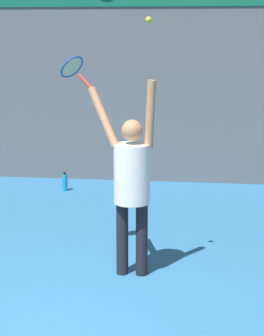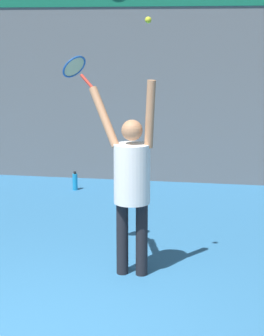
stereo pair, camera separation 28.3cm
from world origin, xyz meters
name	(u,v)px [view 1 (the left image)]	position (x,y,z in m)	size (l,w,h in m)	color
back_wall	(128,38)	(0.00, 6.17, 2.50)	(18.00, 0.10, 5.00)	slate
tennis_player	(132,178)	(0.61, 1.84, 1.08)	(0.80, 0.50, 2.12)	black
tennis_racket	(73,68)	(-0.08, 2.22, 2.21)	(0.43, 0.36, 0.36)	red
tennis_ball	(149,20)	(0.79, 1.79, 2.72)	(0.07, 0.07, 0.07)	#CCDB2D
water_bottle	(65,182)	(-0.95, 5.27, 0.15)	(0.08, 0.08, 0.32)	#198CCC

